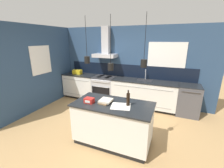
{
  "coord_description": "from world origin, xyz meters",
  "views": [
    {
      "loc": [
        1.48,
        -2.95,
        2.18
      ],
      "look_at": [
        0.04,
        0.52,
        1.05
      ],
      "focal_mm": 24.0,
      "sensor_mm": 36.0,
      "label": 1
    }
  ],
  "objects_px": {
    "dishwasher": "(188,100)",
    "bottle_on_island": "(128,99)",
    "red_supply_box": "(89,100)",
    "yellow_toolbox": "(77,72)",
    "book_stack": "(106,101)",
    "oven_range": "(104,89)"
  },
  "relations": [
    {
      "from": "dishwasher",
      "to": "bottle_on_island",
      "type": "bearing_deg",
      "value": -122.39
    },
    {
      "from": "yellow_toolbox",
      "to": "oven_range",
      "type": "bearing_deg",
      "value": -0.22
    },
    {
      "from": "red_supply_box",
      "to": "yellow_toolbox",
      "type": "distance_m",
      "value": 2.83
    },
    {
      "from": "book_stack",
      "to": "red_supply_box",
      "type": "xyz_separation_m",
      "value": [
        -0.31,
        -0.15,
        0.02
      ]
    },
    {
      "from": "dishwasher",
      "to": "red_supply_box",
      "type": "bearing_deg",
      "value": -133.39
    },
    {
      "from": "red_supply_box",
      "to": "book_stack",
      "type": "bearing_deg",
      "value": 25.13
    },
    {
      "from": "oven_range",
      "to": "dishwasher",
      "type": "distance_m",
      "value": 2.73
    },
    {
      "from": "oven_range",
      "to": "red_supply_box",
      "type": "bearing_deg",
      "value": -72.55
    },
    {
      "from": "dishwasher",
      "to": "bottle_on_island",
      "type": "height_order",
      "value": "bottle_on_island"
    },
    {
      "from": "bottle_on_island",
      "to": "dishwasher",
      "type": "bearing_deg",
      "value": 57.61
    },
    {
      "from": "dishwasher",
      "to": "bottle_on_island",
      "type": "distance_m",
      "value": 2.44
    },
    {
      "from": "yellow_toolbox",
      "to": "book_stack",
      "type": "bearing_deg",
      "value": -43.61
    },
    {
      "from": "dishwasher",
      "to": "yellow_toolbox",
      "type": "height_order",
      "value": "yellow_toolbox"
    },
    {
      "from": "bottle_on_island",
      "to": "book_stack",
      "type": "xyz_separation_m",
      "value": [
        -0.47,
        -0.03,
        -0.1
      ]
    },
    {
      "from": "red_supply_box",
      "to": "yellow_toolbox",
      "type": "height_order",
      "value": "yellow_toolbox"
    },
    {
      "from": "oven_range",
      "to": "dishwasher",
      "type": "xyz_separation_m",
      "value": [
        2.73,
        0.0,
        0.0
      ]
    },
    {
      "from": "oven_range",
      "to": "book_stack",
      "type": "xyz_separation_m",
      "value": [
        0.99,
        -2.02,
        0.49
      ]
    },
    {
      "from": "dishwasher",
      "to": "bottle_on_island",
      "type": "xyz_separation_m",
      "value": [
        -1.27,
        -2.0,
        0.59
      ]
    },
    {
      "from": "oven_range",
      "to": "book_stack",
      "type": "distance_m",
      "value": 2.3
    },
    {
      "from": "bottle_on_island",
      "to": "yellow_toolbox",
      "type": "xyz_separation_m",
      "value": [
        -2.6,
        2.0,
        -0.06
      ]
    },
    {
      "from": "dishwasher",
      "to": "book_stack",
      "type": "height_order",
      "value": "book_stack"
    },
    {
      "from": "oven_range",
      "to": "bottle_on_island",
      "type": "distance_m",
      "value": 2.54
    }
  ]
}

